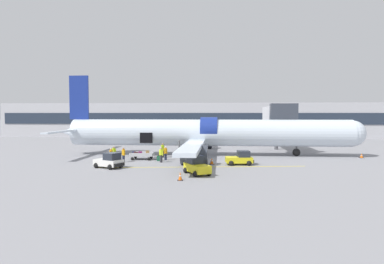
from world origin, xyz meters
TOP-DOWN VIEW (x-y plane):
  - ground_plane at (0.00, 0.00)m, footprint 500.00×500.00m
  - apron_marking_line at (0.68, -4.53)m, footprint 22.15×3.09m
  - terminal_strip at (0.00, 43.09)m, footprint 102.41×8.90m
  - jet_bridge_stub at (11.37, 13.26)m, footprint 3.71×13.50m
  - airplane at (0.48, 5.75)m, footprint 41.62×35.07m
  - baggage_tug_lead at (-9.06, -6.05)m, footprint 3.42×2.84m
  - baggage_tug_mid at (4.76, -2.54)m, footprint 3.17×2.34m
  - baggage_tug_rear at (0.31, -8.89)m, footprint 2.82×3.49m
  - baggage_cart_loading at (-7.19, 0.78)m, footprint 3.82×2.22m
  - ground_crew_loader_a at (-4.38, -1.52)m, footprint 0.58×0.56m
  - ground_crew_loader_b at (-8.84, -1.64)m, footprint 0.53×0.57m
  - ground_crew_driver at (-4.18, 0.48)m, footprint 0.53×0.54m
  - ground_crew_supervisor at (-10.50, -1.15)m, footprint 0.46×0.56m
  - ground_crew_helper at (-4.94, 2.88)m, footprint 0.56×0.63m
  - ground_crew_marshal at (-10.52, -0.07)m, footprint 0.58×0.51m
  - suitcase_on_tarmac_upright at (-4.83, -0.36)m, footprint 0.55×0.41m
  - suitcase_on_tarmac_spare at (-9.63, -0.93)m, footprint 0.42×0.31m
  - safety_cone_nose at (20.70, 4.69)m, footprint 0.58×0.58m
  - safety_cone_engine_left at (-0.86, -12.02)m, footprint 0.46×0.46m
  - safety_cone_wingtip at (1.58, -2.48)m, footprint 0.56×0.56m

SIDE VIEW (x-z plane):
  - ground_plane at x=0.00m, z-range 0.00..0.00m
  - apron_marking_line at x=0.68m, z-range 0.00..0.01m
  - safety_cone_nose at x=20.70m, z-range -0.02..0.53m
  - suitcase_on_tarmac_upright at x=-4.83m, z-range -0.05..0.68m
  - safety_cone_wingtip at x=1.58m, z-range -0.02..0.70m
  - safety_cone_engine_left at x=-0.86m, z-range -0.02..0.71m
  - suitcase_on_tarmac_spare at x=-9.63m, z-range -0.05..0.78m
  - baggage_cart_loading at x=-7.19m, z-range -0.04..1.06m
  - baggage_tug_mid at x=4.76m, z-range -0.10..1.47m
  - baggage_tug_lead at x=-9.06m, z-range -0.11..1.52m
  - baggage_tug_rear at x=0.31m, z-range -0.13..1.63m
  - ground_crew_supervisor at x=-10.50m, z-range 0.04..1.64m
  - ground_crew_driver at x=-4.18m, z-range 0.04..1.72m
  - ground_crew_marshal at x=-10.52m, z-range 0.04..1.73m
  - ground_crew_loader_b at x=-8.84m, z-range 0.04..1.77m
  - ground_crew_loader_a at x=-4.38m, z-range 0.05..1.82m
  - ground_crew_helper at x=-4.94m, z-range 0.05..1.91m
  - airplane at x=0.48m, z-range -2.50..8.51m
  - terminal_strip at x=0.00m, z-range 0.00..8.20m
  - jet_bridge_stub at x=11.37m, z-range 1.81..8.93m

